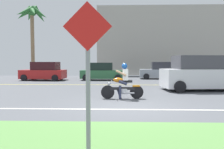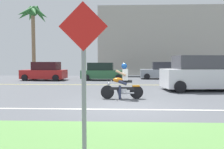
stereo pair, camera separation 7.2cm
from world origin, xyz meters
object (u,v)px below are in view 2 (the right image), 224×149
object	(u,v)px
suv_nearby	(201,74)
parked_car_1	(102,72)
street_sign	(84,75)
parked_car_2	(164,71)
parked_car_0	(45,72)
motorcyclist	(122,84)
palm_tree_0	(33,18)

from	to	relation	value
suv_nearby	parked_car_1	size ratio (longest dim) A/B	1.15
parked_car_1	street_sign	xyz separation A→B (m)	(1.19, -16.76, 0.71)
suv_nearby	parked_car_2	world-z (taller)	suv_nearby
parked_car_0	street_sign	bearing A→B (deg)	-68.51
motorcyclist	parked_car_2	xyz separation A→B (m)	(4.16, 11.66, 0.10)
parked_car_0	palm_tree_0	size ratio (longest dim) A/B	0.48
motorcyclist	parked_car_1	xyz separation A→B (m)	(-1.75, 10.09, 0.07)
street_sign	palm_tree_0	bearing A→B (deg)	114.01
motorcyclist	parked_car_1	size ratio (longest dim) A/B	0.48
suv_nearby	street_sign	world-z (taller)	street_sign
street_sign	motorcyclist	bearing A→B (deg)	85.22
parked_car_0	parked_car_1	xyz separation A→B (m)	(5.26, 0.37, -0.03)
motorcyclist	street_sign	size ratio (longest dim) A/B	0.80
parked_car_0	street_sign	xyz separation A→B (m)	(6.45, -16.39, 0.68)
suv_nearby	palm_tree_0	xyz separation A→B (m)	(-14.69, 11.69, 5.78)
parked_car_2	motorcyclist	bearing A→B (deg)	-109.64
suv_nearby	parked_car_1	world-z (taller)	suv_nearby
suv_nearby	palm_tree_0	world-z (taller)	palm_tree_0
palm_tree_0	street_sign	bearing A→B (deg)	-65.99
suv_nearby	parked_car_0	xyz separation A→B (m)	(-11.60, 6.65, -0.20)
suv_nearby	parked_car_2	distance (m)	8.60
parked_car_0	parked_car_2	bearing A→B (deg)	9.85
parked_car_0	palm_tree_0	xyz separation A→B (m)	(-3.09, 5.04, 5.98)
parked_car_2	palm_tree_0	xyz separation A→B (m)	(-14.26, 3.10, 5.98)
parked_car_0	parked_car_2	size ratio (longest dim) A/B	0.89
motorcyclist	parked_car_0	world-z (taller)	parked_car_0
motorcyclist	street_sign	world-z (taller)	street_sign
motorcyclist	palm_tree_0	distance (m)	18.89
parked_car_1	parked_car_2	world-z (taller)	parked_car_2
palm_tree_0	motorcyclist	bearing A→B (deg)	-55.62
parked_car_0	street_sign	distance (m)	17.63
parked_car_1	street_sign	distance (m)	16.81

